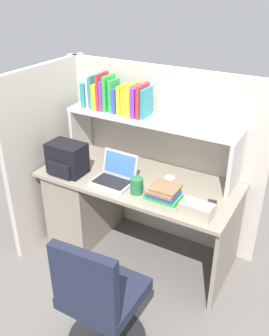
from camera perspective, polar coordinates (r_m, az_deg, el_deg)
The scene contains 14 objects.
ground_plane at distance 3.38m, azimuth 0.43°, elevation -12.48°, with size 8.00×8.00×0.00m, color slate.
desk at distance 3.30m, azimuth -5.45°, elevation -4.89°, with size 1.60×0.70×0.73m.
cubicle_partition_rear at distance 3.23m, azimuth 3.81°, elevation 1.94°, with size 1.84×0.05×1.55m, color #BCB5A8.
cubicle_partition_left at distance 3.35m, azimuth -12.71°, elevation 2.28°, with size 0.05×1.06×1.55m, color #BCB5A8.
overhead_hutch at distance 2.96m, azimuth 2.43°, elevation 5.95°, with size 1.44×0.28×0.45m.
reference_books_on_shelf at distance 3.03m, azimuth -2.79°, elevation 10.87°, with size 0.60×0.19×0.30m.
laptop at distance 2.90m, azimuth -2.99°, elevation -1.14°, with size 0.32×0.26×0.22m.
backpack at distance 3.04m, azimuth -10.39°, elevation 1.39°, with size 0.30×0.23×0.26m.
computer_mouse at distance 2.66m, azimuth 11.69°, elevation -5.63°, with size 0.06×0.10×0.03m, color #262628.
paper_cup at distance 2.82m, azimuth 5.32°, elevation -2.26°, with size 0.08×0.08×0.09m, color white.
tissue_box at distance 2.53m, azimuth 9.56°, elevation -6.36°, with size 0.22×0.12×0.10m, color #BFB299.
snack_canister at distance 2.74m, azimuth 0.35°, elevation -2.73°, with size 0.10×0.10×0.12m, color #26723F.
desk_book_stack at distance 2.68m, azimuth 4.53°, elevation -3.83°, with size 0.25×0.19×0.11m.
office_chair at distance 2.41m, azimuth -5.28°, elevation -20.41°, with size 0.52×0.52×0.93m.
Camera 1 is at (1.26, -2.24, 2.20)m, focal length 39.59 mm.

